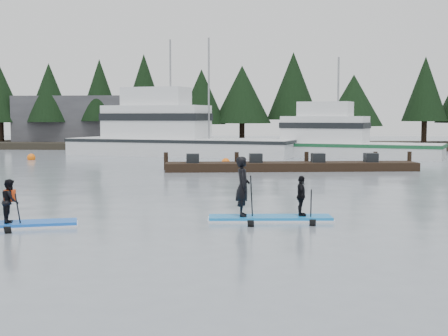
# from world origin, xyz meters

# --- Properties ---
(ground) EXTENTS (160.00, 160.00, 0.00)m
(ground) POSITION_xyz_m (0.00, 0.00, 0.00)
(ground) COLOR slate
(ground) RESTS_ON ground
(far_shore) EXTENTS (70.00, 8.00, 0.60)m
(far_shore) POSITION_xyz_m (0.00, 42.00, 0.30)
(far_shore) COLOR #2D281E
(far_shore) RESTS_ON ground
(treeline) EXTENTS (60.00, 4.00, 8.00)m
(treeline) POSITION_xyz_m (0.00, 42.00, 0.00)
(treeline) COLOR black
(treeline) RESTS_ON ground
(waterfront_building) EXTENTS (18.00, 6.00, 5.00)m
(waterfront_building) POSITION_xyz_m (-14.00, 44.00, 2.50)
(waterfront_building) COLOR #4C4C51
(waterfront_building) RESTS_ON ground
(fishing_boat_large) EXTENTS (18.46, 9.59, 10.03)m
(fishing_boat_large) POSITION_xyz_m (-5.68, 31.24, 0.76)
(fishing_boat_large) COLOR silver
(fishing_boat_large) RESTS_ON ground
(fishing_boat_medium) EXTENTS (14.23, 8.30, 8.27)m
(fishing_boat_medium) POSITION_xyz_m (7.03, 29.75, 0.58)
(fishing_boat_medium) COLOR silver
(fishing_boat_medium) RESTS_ON ground
(floating_dock) EXTENTS (14.11, 3.67, 0.47)m
(floating_dock) POSITION_xyz_m (2.92, 17.77, 0.23)
(floating_dock) COLOR black
(floating_dock) RESTS_ON ground
(buoy_a) EXTENTS (0.57, 0.57, 0.57)m
(buoy_a) POSITION_xyz_m (-14.82, 25.11, 0.00)
(buoy_a) COLOR orange
(buoy_a) RESTS_ON ground
(buoy_b) EXTENTS (0.54, 0.54, 0.54)m
(buoy_b) POSITION_xyz_m (-1.03, 21.81, 0.00)
(buoy_b) COLOR orange
(buoy_b) RESTS_ON ground
(paddleboard_solo) EXTENTS (3.60, 1.87, 1.79)m
(paddleboard_solo) POSITION_xyz_m (-5.35, -0.71, 0.37)
(paddleboard_solo) COLOR blue
(paddleboard_solo) RESTS_ON ground
(paddleboard_duo) EXTENTS (3.62, 1.33, 2.34)m
(paddleboard_duo) POSITION_xyz_m (1.57, 0.93, 0.60)
(paddleboard_duo) COLOR blue
(paddleboard_duo) RESTS_ON ground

